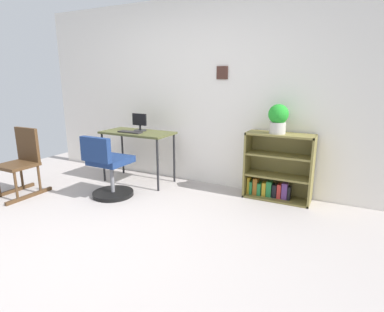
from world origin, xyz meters
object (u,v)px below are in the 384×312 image
(office_chair, at_px, (109,171))
(desk, at_px, (138,136))
(monitor, at_px, (140,123))
(bookshelf_low, at_px, (277,169))
(rocking_chair, at_px, (22,161))
(potted_plant_on_shelf, at_px, (278,118))
(keyboard, at_px, (130,132))

(office_chair, bearing_deg, desk, 93.97)
(desk, height_order, monitor, monitor)
(desk, relative_size, bookshelf_low, 1.23)
(monitor, height_order, bookshelf_low, monitor)
(rocking_chair, distance_m, potted_plant_on_shelf, 3.27)
(monitor, relative_size, potted_plant_on_shelf, 0.71)
(rocking_chair, bearing_deg, monitor, 48.75)
(keyboard, distance_m, bookshelf_low, 2.04)
(keyboard, bearing_deg, office_chair, -81.63)
(monitor, bearing_deg, office_chair, -85.79)
(office_chair, height_order, bookshelf_low, bookshelf_low)
(bookshelf_low, bearing_deg, office_chair, -153.45)
(keyboard, xyz_separation_m, bookshelf_low, (1.97, 0.38, -0.37))
(keyboard, bearing_deg, rocking_chair, -135.61)
(monitor, xyz_separation_m, rocking_chair, (-1.02, -1.17, -0.42))
(office_chair, bearing_deg, potted_plant_on_shelf, 25.41)
(office_chair, distance_m, rocking_chair, 1.16)
(potted_plant_on_shelf, bearing_deg, bookshelf_low, 69.71)
(monitor, bearing_deg, rocking_chair, -131.25)
(office_chair, height_order, rocking_chair, rocking_chair)
(potted_plant_on_shelf, bearing_deg, keyboard, -170.60)
(keyboard, distance_m, office_chair, 0.69)
(desk, relative_size, keyboard, 2.88)
(rocking_chair, xyz_separation_m, bookshelf_low, (2.97, 1.35, -0.06))
(monitor, bearing_deg, keyboard, -98.10)
(keyboard, relative_size, potted_plant_on_shelf, 1.01)
(office_chair, bearing_deg, rocking_chair, -159.18)
(desk, relative_size, potted_plant_on_shelf, 2.93)
(keyboard, relative_size, bookshelf_low, 0.43)
(monitor, distance_m, bookshelf_low, 2.01)
(keyboard, xyz_separation_m, office_chair, (0.08, -0.56, -0.40))
(desk, distance_m, office_chair, 0.76)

